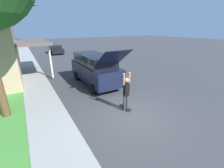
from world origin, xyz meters
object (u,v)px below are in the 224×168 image
(skateboard, at_px, (126,107))
(car_down_street, at_px, (56,49))
(skateboarder, at_px, (126,92))
(suv_parked, at_px, (95,68))

(skateboard, bearing_deg, car_down_street, 88.00)
(skateboarder, height_order, skateboard, skateboarder)
(suv_parked, distance_m, skateboarder, 4.41)
(car_down_street, relative_size, skateboard, 5.31)
(suv_parked, relative_size, skateboarder, 2.92)
(skateboarder, bearing_deg, car_down_street, 87.80)
(suv_parked, xyz_separation_m, car_down_street, (0.46, 16.33, -0.51))
(skateboard, bearing_deg, suv_parked, 86.57)
(suv_parked, xyz_separation_m, skateboard, (-0.26, -4.31, -1.12))
(car_down_street, xyz_separation_m, skateboarder, (-0.79, -20.73, 0.35))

